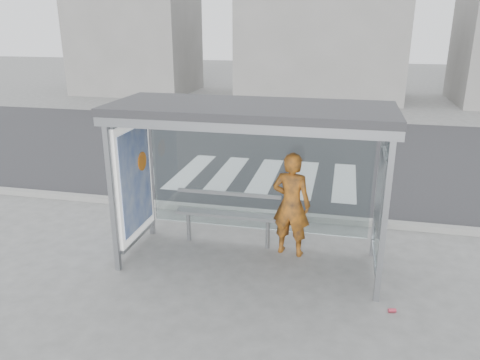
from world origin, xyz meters
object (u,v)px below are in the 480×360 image
object	(u,v)px
bus_shelter	(227,144)
soda_can	(392,310)
person	(291,204)
bench	(227,214)

from	to	relation	value
bus_shelter	soda_can	world-z (taller)	bus_shelter
bus_shelter	soda_can	xyz separation A→B (m)	(2.57, -1.02, -1.95)
bus_shelter	soda_can	size ratio (longest dim) A/B	40.14
person	soda_can	bearing A→B (deg)	147.67
bench	soda_can	distance (m)	3.16
bench	bus_shelter	bearing A→B (deg)	-74.85
bus_shelter	person	size ratio (longest dim) A/B	2.37
bench	person	bearing A→B (deg)	-5.46
bus_shelter	bench	bearing A→B (deg)	105.15
person	bench	distance (m)	1.18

